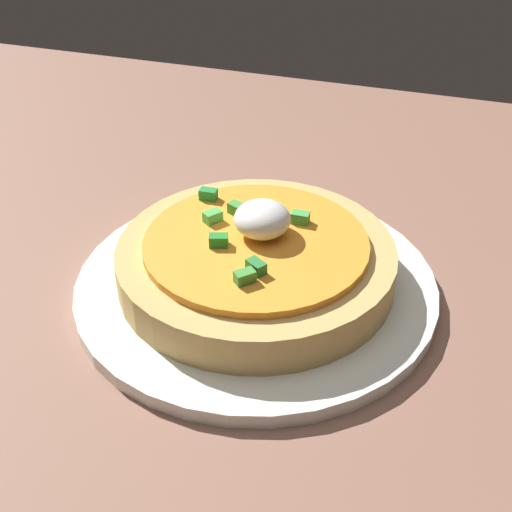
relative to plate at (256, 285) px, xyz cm
name	(u,v)px	position (x,y,z in cm)	size (l,w,h in cm)	color
dining_table	(110,346)	(-7.43, 7.98, -1.73)	(98.52, 87.11, 2.38)	#865E4C
plate	(256,285)	(0.00, 0.00, 0.00)	(25.61, 25.61, 1.07)	white
pizza	(256,260)	(0.03, 0.00, 2.21)	(19.40, 19.40, 5.72)	tan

